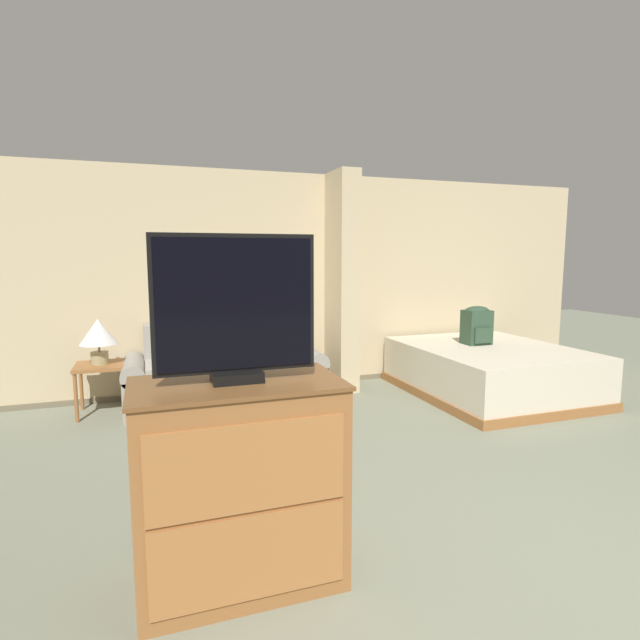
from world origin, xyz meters
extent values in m
plane|color=gray|center=(0.00, 0.00, 0.00)|extent=(20.00, 20.00, 0.00)
cube|color=#CCB78E|center=(0.00, 4.32, 1.30)|extent=(7.72, 0.12, 2.60)
cube|color=#70644E|center=(0.00, 4.24, 0.03)|extent=(7.72, 0.02, 0.06)
cube|color=brown|center=(-1.25, 4.24, 1.28)|extent=(0.52, 0.02, 0.37)
cube|color=gray|center=(-1.25, 4.22, 1.28)|extent=(0.45, 0.01, 0.30)
cube|color=#CCB78E|center=(0.18, 3.97, 1.30)|extent=(0.24, 0.58, 2.60)
cube|color=gray|center=(-1.25, 3.80, 0.20)|extent=(1.69, 0.84, 0.40)
cube|color=gray|center=(-1.25, 4.12, 0.63)|extent=(1.69, 0.20, 0.46)
cube|color=gray|center=(-2.21, 3.80, 0.20)|extent=(0.21, 0.84, 0.40)
cylinder|color=gray|center=(-2.21, 3.80, 0.45)|extent=(0.24, 0.84, 0.24)
cube|color=gray|center=(-0.30, 3.80, 0.20)|extent=(0.21, 0.84, 0.40)
cylinder|color=gray|center=(-0.30, 3.80, 0.45)|extent=(0.24, 0.84, 0.24)
cube|color=#A49F94|center=(-1.68, 3.75, 0.45)|extent=(0.82, 0.60, 0.10)
cube|color=#A49F94|center=(-0.83, 3.75, 0.45)|extent=(0.82, 0.60, 0.10)
cube|color=#996033|center=(-1.33, 2.88, 0.38)|extent=(0.71, 0.44, 0.04)
cylinder|color=#996033|center=(-1.65, 2.70, 0.18)|extent=(0.04, 0.04, 0.37)
cylinder|color=#996033|center=(-1.01, 2.70, 0.18)|extent=(0.04, 0.04, 0.37)
cylinder|color=#996033|center=(-1.65, 3.06, 0.18)|extent=(0.04, 0.04, 0.37)
cylinder|color=#996033|center=(-1.01, 3.06, 0.18)|extent=(0.04, 0.04, 0.37)
cube|color=#996033|center=(-2.52, 3.84, 0.50)|extent=(0.49, 0.49, 0.04)
cylinder|color=#996033|center=(-2.74, 3.62, 0.24)|extent=(0.04, 0.04, 0.49)
cylinder|color=#996033|center=(-2.31, 3.62, 0.24)|extent=(0.04, 0.04, 0.49)
cylinder|color=#996033|center=(-2.74, 4.05, 0.24)|extent=(0.04, 0.04, 0.49)
cylinder|color=#996033|center=(-2.31, 4.05, 0.24)|extent=(0.04, 0.04, 0.49)
cylinder|color=tan|center=(-2.52, 3.84, 0.58)|extent=(0.17, 0.17, 0.13)
cylinder|color=tan|center=(-2.52, 3.84, 0.69)|extent=(0.02, 0.02, 0.08)
cone|color=silver|center=(-2.52, 3.84, 0.86)|extent=(0.37, 0.37, 0.26)
cube|color=#996033|center=(-1.65, 0.72, 0.50)|extent=(0.98, 0.54, 1.00)
cube|color=brown|center=(-1.65, 0.72, 1.01)|extent=(1.00, 0.56, 0.02)
cube|color=#AB6C39|center=(-1.65, 0.45, 0.70)|extent=(0.88, 0.01, 0.40)
cube|color=#AB6C39|center=(-1.65, 0.45, 0.28)|extent=(0.88, 0.01, 0.40)
cube|color=black|center=(-1.65, 0.72, 1.05)|extent=(0.24, 0.16, 0.05)
cube|color=black|center=(-1.65, 0.72, 1.40)|extent=(0.77, 0.04, 0.65)
cube|color=black|center=(-1.65, 0.70, 1.40)|extent=(0.73, 0.01, 0.61)
cube|color=#996033|center=(1.72, 3.14, 0.05)|extent=(1.74, 2.11, 0.10)
cube|color=beige|center=(1.72, 3.14, 0.33)|extent=(1.70, 2.07, 0.47)
cube|color=white|center=(1.72, 3.96, 0.52)|extent=(1.58, 0.36, 0.10)
cube|color=#2D4733|center=(1.67, 3.34, 0.77)|extent=(0.31, 0.23, 0.41)
cube|color=#2D4733|center=(1.67, 3.21, 0.69)|extent=(0.23, 0.03, 0.18)
ellipsoid|color=#2D4733|center=(1.67, 3.34, 0.97)|extent=(0.30, 0.22, 0.10)
camera|label=1|loc=(-2.04, -1.61, 1.63)|focal=28.00mm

